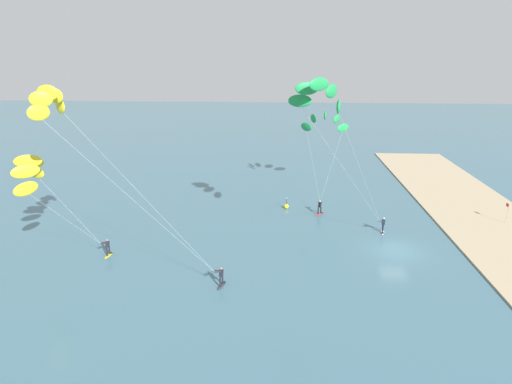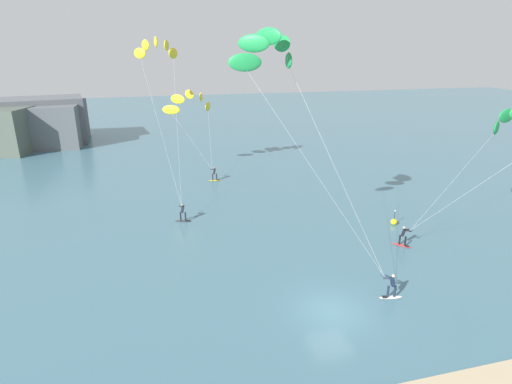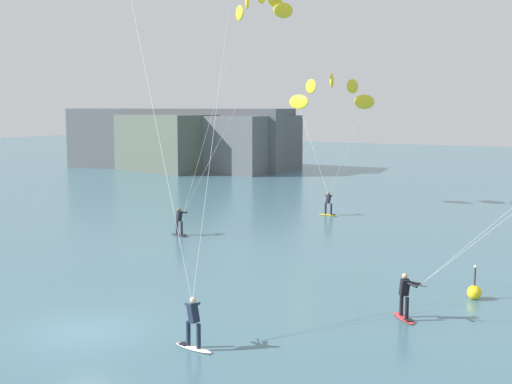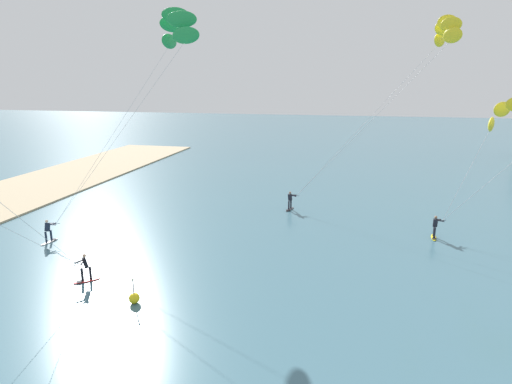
% 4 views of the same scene
% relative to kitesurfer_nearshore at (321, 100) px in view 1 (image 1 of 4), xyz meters
% --- Properties ---
extents(ground_plane, '(240.00, 240.00, 0.00)m').
position_rel_kitesurfer_nearshore_xyz_m(ground_plane, '(1.54, -7.94, -14.30)').
color(ground_plane, '#426B7A').
extents(kitesurfer_nearshore, '(9.64, 10.65, 16.14)m').
position_rel_kitesurfer_nearshore_xyz_m(kitesurfer_nearshore, '(0.00, 0.00, 0.00)').
color(kitesurfer_nearshore, white).
rests_on(kitesurfer_nearshore, ground).
extents(kitesurfer_mid_water, '(4.69, 12.87, 15.98)m').
position_rel_kitesurfer_nearshore_xyz_m(kitesurfer_mid_water, '(-6.76, 18.99, -0.13)').
color(kitesurfer_mid_water, '#333338').
rests_on(kitesurfer_mid_water, ground).
extents(kitesurfer_far_out, '(9.88, 6.28, 10.89)m').
position_rel_kitesurfer_nearshore_xyz_m(kitesurfer_far_out, '(18.30, -2.26, -5.06)').
color(kitesurfer_far_out, red).
rests_on(kitesurfer_far_out, ground).
extents(kitesurfer_downwind, '(6.27, 7.20, 10.09)m').
position_rel_kitesurfer_nearshore_xyz_m(kitesurfer_downwind, '(-3.14, 23.97, -5.86)').
color(kitesurfer_downwind, yellow).
rests_on(kitesurfer_downwind, ground).
extents(marker_buoy, '(0.56, 0.56, 1.38)m').
position_rel_kitesurfer_nearshore_xyz_m(marker_buoy, '(12.18, 2.48, -14.00)').
color(marker_buoy, yellow).
rests_on(marker_buoy, ground).
extents(beach_flag, '(0.57, 0.05, 2.20)m').
position_rel_kitesurfer_nearshore_xyz_m(beach_flag, '(8.89, -21.63, -12.59)').
color(beach_flag, gray).
rests_on(beach_flag, sand_strip).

